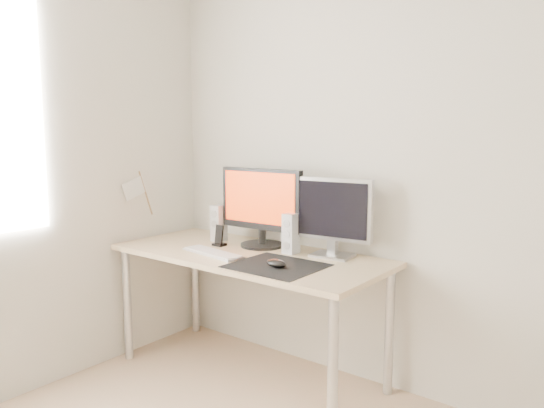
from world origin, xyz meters
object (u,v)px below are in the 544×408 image
Objects in this scene: phone_dock at (219,239)px; mouse at (276,263)px; main_monitor at (261,204)px; speaker_left at (219,223)px; desk at (249,266)px; second_monitor at (333,213)px; speaker_right at (291,233)px; keyboard at (213,253)px.

mouse is at bearing -18.83° from phone_dock.
main_monitor is 2.42× the size of speaker_left.
phone_dock is at bearing 172.91° from desk.
speaker_right is (-0.23, -0.07, -0.13)m from second_monitor.
speaker_left is (-0.78, -0.08, -0.13)m from second_monitor.
second_monitor is 1.04× the size of keyboard.
desk is at bearing -7.09° from phone_dock.
keyboard is at bearing -106.47° from main_monitor.
desk is at bearing 47.25° from keyboard.
keyboard is 3.42× the size of phone_dock.
phone_dock reaches higher than mouse.
second_monitor is 1.99× the size of speaker_left.
speaker_left is 0.55m from speaker_right.
desk is at bearing -153.86° from second_monitor.
speaker_right is (-0.13, 0.31, 0.09)m from mouse.
speaker_left is (-0.31, -0.04, -0.14)m from main_monitor.
desk is 7.03× the size of speaker_left.
speaker_right is at bearing 40.84° from keyboard.
main_monitor is at bearing 137.58° from mouse.
main_monitor is at bearing 104.15° from desk.
speaker_right is (0.55, 0.01, 0.00)m from speaker_left.
desk is at bearing 152.88° from mouse.
speaker_right reaches higher than keyboard.
second_monitor reaches higher than mouse.
phone_dock is at bearing -165.45° from second_monitor.
phone_dock is at bearing -147.24° from main_monitor.
desk is at bearing -20.35° from speaker_left.
phone_dock is at bearing -45.67° from speaker_left.
mouse is 0.25× the size of second_monitor.
speaker_left is at bearing 156.32° from mouse.
desk is 0.38m from main_monitor.
speaker_right is at bearing 112.91° from mouse.
phone_dock is (-0.26, 0.03, 0.12)m from desk.
speaker_right is at bearing 0.87° from speaker_left.
mouse is 0.34m from speaker_right.
phone_dock is (0.10, -0.10, -0.08)m from speaker_left.
phone_dock is (-0.45, -0.11, -0.08)m from speaker_right.
second_monitor is 3.56× the size of phone_dock.
mouse is 0.21× the size of main_monitor.
mouse is 0.38m from desk.
speaker_right reaches higher than desk.
speaker_left is at bearing 159.65° from desk.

